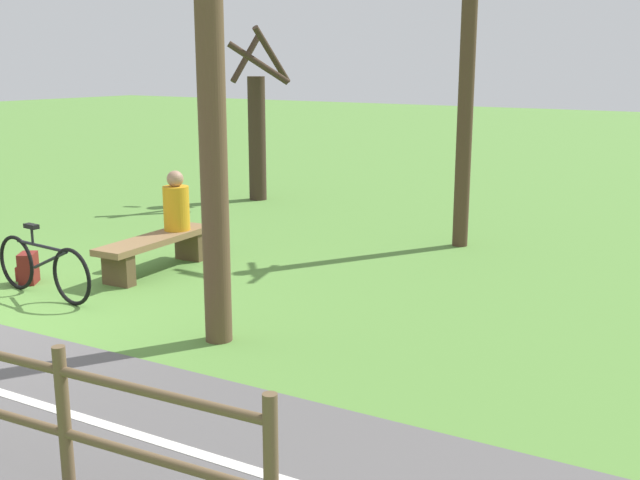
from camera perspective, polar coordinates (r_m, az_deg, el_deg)
paved_path at (r=5.49m, az=-8.57°, el=-15.63°), size 4.45×36.07×0.02m
path_centre_line at (r=5.48m, az=-8.57°, el=-15.54°), size 2.08×31.94×0.00m
bench at (r=10.03m, az=-12.08°, el=-0.51°), size 1.88×0.60×0.46m
person_seated at (r=10.26m, az=-10.62°, el=2.61°), size 0.37×0.37×0.79m
bicycle at (r=9.29m, az=-19.87°, el=-1.93°), size 0.13×1.69×0.83m
backpack at (r=9.97m, az=-20.87°, el=-1.99°), size 0.33×0.32×0.38m
tree_mid_field at (r=7.10m, az=-8.21°, el=9.90°), size 1.26×1.26×5.02m
tree_near_bench at (r=14.90m, az=-4.67°, el=8.40°), size 1.29×1.29×3.27m
tree_by_path at (r=11.17m, az=10.75°, el=10.79°), size 1.03×1.04×4.98m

